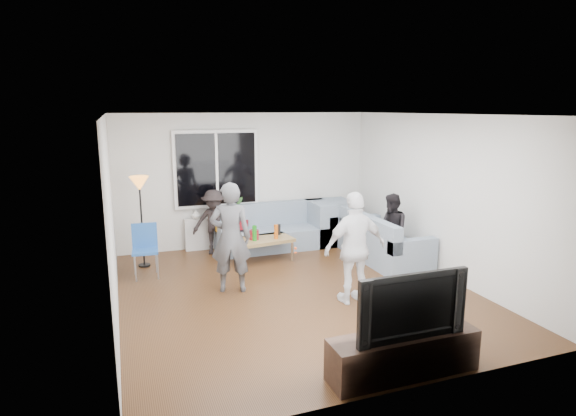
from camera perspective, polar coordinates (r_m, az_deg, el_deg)
name	(u,v)px	position (r m, az deg, el deg)	size (l,w,h in m)	color
floor	(295,293)	(7.28, 0.88, -10.03)	(5.00, 5.50, 0.04)	#56351C
ceiling	(296,113)	(6.75, 0.95, 11.24)	(5.00, 5.50, 0.04)	white
wall_back	(246,180)	(9.50, -5.03, 3.37)	(5.00, 0.04, 2.60)	silver
wall_front	(404,264)	(4.50, 13.59, -6.51)	(5.00, 0.04, 2.60)	silver
wall_left	(110,220)	(6.47, -20.47, -1.34)	(0.04, 5.50, 2.60)	silver
wall_right	(441,196)	(8.12, 17.79, 1.41)	(0.04, 5.50, 2.60)	silver
window_frame	(216,169)	(9.25, -8.53, 4.62)	(1.62, 0.06, 1.47)	white
window_glass	(217,169)	(9.21, -8.48, 4.59)	(1.50, 0.02, 1.35)	black
window_mullion	(217,169)	(9.20, -8.47, 4.59)	(0.05, 0.03, 1.35)	white
radiator	(219,232)	(9.45, -8.25, -2.89)	(1.30, 0.12, 0.62)	silver
potted_plant	(238,206)	(9.39, -5.96, 0.21)	(0.21, 0.17, 0.38)	#386F2C
vase	(196,214)	(9.25, -10.90, -0.76)	(0.17, 0.17, 0.18)	white
sofa_back_section	(275,227)	(9.32, -1.55, -2.24)	(2.30, 0.85, 0.85)	gray
sofa_right_section	(383,237)	(8.75, 11.27, -3.41)	(0.85, 2.00, 0.85)	gray
sofa_corner	(331,222)	(9.75, 5.12, -1.65)	(0.85, 0.85, 0.85)	gray
cushion_yellow	(226,227)	(9.03, -7.35, -2.24)	(0.38, 0.32, 0.14)	orange
cushion_red	(238,225)	(9.16, -5.96, -2.00)	(0.36, 0.30, 0.13)	maroon
coffee_table	(261,249)	(8.65, -3.19, -4.91)	(1.10, 0.60, 0.40)	#977749
pitcher	(254,235)	(8.52, -4.06, -3.19)	(0.17, 0.17, 0.17)	maroon
side_chair	(145,252)	(8.04, -16.63, -5.00)	(0.40, 0.40, 0.86)	#2659A7
floor_lamp	(142,222)	(8.53, -17.01, -1.64)	(0.32, 0.32, 1.56)	orange
player_left	(231,238)	(7.09, -6.84, -3.51)	(0.60, 0.39, 1.65)	#4B4C50
player_right	(355,248)	(6.71, 8.00, -4.74)	(0.92, 0.38, 1.58)	silver
spectator_right	(391,230)	(8.49, 12.21, -2.53)	(0.61, 0.47, 1.25)	black
spectator_back	(214,222)	(9.01, -8.80, -1.67)	(0.79, 0.45, 1.22)	black
tv_console	(403,354)	(5.25, 13.57, -16.58)	(1.60, 0.40, 0.44)	#35241A
television	(406,303)	(5.01, 13.88, -10.87)	(1.20, 0.16, 0.69)	black
bottle_d	(276,232)	(8.54, -1.43, -2.84)	(0.07, 0.07, 0.26)	#D35A12
bottle_e	(279,229)	(8.81, -1.11, -2.57)	(0.07, 0.07, 0.20)	black
bottle_b	(255,233)	(8.43, -4.01, -3.00)	(0.08, 0.08, 0.27)	#157816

